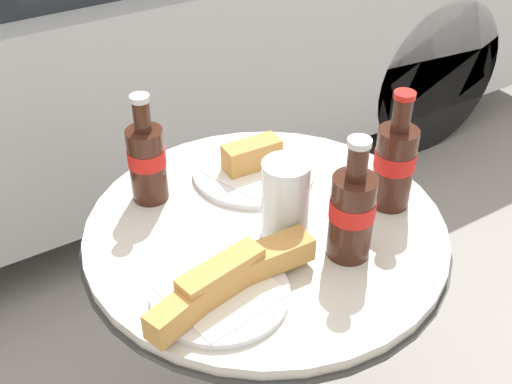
% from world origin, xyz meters
% --- Properties ---
extents(bistro_table, '(0.64, 0.64, 0.72)m').
position_xyz_m(bistro_table, '(0.00, 0.00, 0.53)').
color(bistro_table, '#333333').
rests_on(bistro_table, ground_plane).
extents(cola_bottle_left, '(0.07, 0.07, 0.22)m').
position_xyz_m(cola_bottle_left, '(0.22, -0.07, 0.80)').
color(cola_bottle_left, '#3D1E14').
rests_on(cola_bottle_left, bistro_table).
extents(cola_bottle_right, '(0.07, 0.07, 0.22)m').
position_xyz_m(cola_bottle_right, '(0.07, -0.13, 0.80)').
color(cola_bottle_right, '#3D1E14').
rests_on(cola_bottle_right, bistro_table).
extents(cola_bottle_center, '(0.07, 0.07, 0.21)m').
position_xyz_m(cola_bottle_center, '(-0.13, 0.18, 0.80)').
color(cola_bottle_center, '#3D1E14').
rests_on(cola_bottle_center, bistro_table).
extents(drinking_glass, '(0.08, 0.08, 0.14)m').
position_xyz_m(drinking_glass, '(0.01, -0.04, 0.78)').
color(drinking_glass, black).
rests_on(drinking_glass, bistro_table).
extents(lunch_plate_near, '(0.30, 0.21, 0.07)m').
position_xyz_m(lunch_plate_near, '(-0.14, -0.11, 0.74)').
color(lunch_plate_near, white).
rests_on(lunch_plate_near, bistro_table).
extents(lunch_plate_far, '(0.24, 0.24, 0.07)m').
position_xyz_m(lunch_plate_far, '(0.06, 0.14, 0.73)').
color(lunch_plate_far, white).
rests_on(lunch_plate_far, bistro_table).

